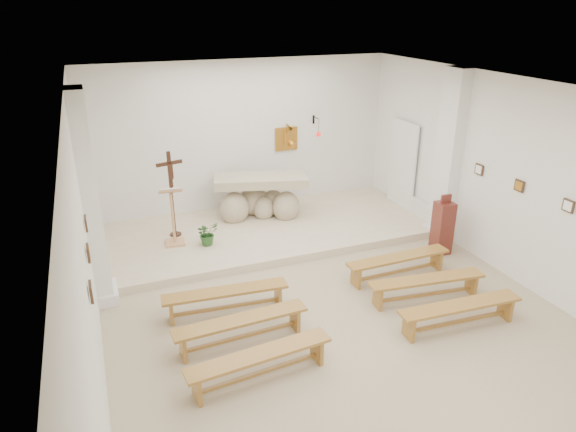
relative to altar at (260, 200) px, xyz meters
name	(u,v)px	position (x,y,z in m)	size (l,w,h in m)	color
ground	(339,320)	(-0.09, -4.12, -0.55)	(7.00, 10.00, 0.00)	tan
wall_left	(87,258)	(-3.58, -4.12, 1.20)	(0.02, 10.00, 3.50)	silver
wall_right	(530,188)	(3.40, -4.12, 1.20)	(0.02, 10.00, 3.50)	silver
wall_back	(243,138)	(-0.09, 0.87, 1.20)	(7.00, 0.02, 3.50)	silver
ceiling	(349,95)	(-0.09, -4.12, 2.94)	(7.00, 10.00, 0.02)	silver
sanctuary_platform	(266,230)	(-0.09, -0.62, -0.48)	(6.98, 3.00, 0.15)	beige
pilaster_left	(91,202)	(-3.46, -2.12, 1.20)	(0.26, 0.55, 3.50)	white
pilaster_right	(448,157)	(3.28, -2.12, 1.20)	(0.26, 0.55, 3.50)	white
gold_wall_relief	(286,139)	(0.96, 0.84, 1.10)	(0.55, 0.04, 0.55)	#C5882E
sanctuary_lamp	(318,132)	(1.66, 0.59, 1.26)	(0.11, 0.36, 0.44)	black
station_frame_left_front	(91,292)	(-3.56, -4.92, 1.17)	(0.03, 0.20, 0.20)	#3A2719
station_frame_left_mid	(88,253)	(-3.56, -3.92, 1.17)	(0.03, 0.20, 0.20)	#3A2719
station_frame_left_rear	(86,223)	(-3.56, -2.92, 1.17)	(0.03, 0.20, 0.20)	#3A2719
station_frame_right_front	(568,206)	(3.38, -4.92, 1.17)	(0.03, 0.20, 0.20)	#3A2719
station_frame_right_mid	(519,186)	(3.38, -3.92, 1.17)	(0.03, 0.20, 0.20)	#3A2719
station_frame_right_rear	(479,169)	(3.38, -2.92, 1.17)	(0.03, 0.20, 0.20)	#3A2719
radiator_left	(98,266)	(-3.52, -1.42, -0.28)	(0.10, 0.85, 0.52)	silver
radiator_right	(422,213)	(3.34, -1.42, -0.28)	(0.10, 0.85, 0.52)	silver
altar	(260,200)	(0.00, 0.00, 0.00)	(2.16, 1.30, 1.04)	tan
lectern	(173,216)	(-2.05, -0.73, 0.21)	(0.47, 0.41, 1.24)	tan
crucifix_stand	(172,188)	(-1.96, -0.31, 0.63)	(0.53, 0.23, 1.79)	#331810
potted_plant	(207,233)	(-1.44, -0.99, -0.16)	(0.43, 0.37, 0.48)	#255120
donation_pedestal	(442,227)	(2.85, -2.74, -0.01)	(0.34, 0.34, 1.23)	#5B221A
bench_left_front	(226,296)	(-1.69, -3.29, -0.24)	(2.01, 0.48, 0.42)	#A57330
bench_right_front	(398,261)	(1.50, -3.29, -0.24)	(2.00, 0.36, 0.42)	#A57330
bench_left_second	(241,325)	(-1.69, -4.13, -0.24)	(2.00, 0.41, 0.42)	#A57330
bench_right_second	(426,284)	(1.50, -4.13, -0.24)	(2.01, 0.56, 0.42)	#A57330
bench_left_third	(260,360)	(-1.69, -4.98, -0.24)	(2.01, 0.50, 0.42)	#A57330
bench_right_third	(460,310)	(1.50, -4.98, -0.24)	(2.01, 0.43, 0.42)	#A57330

